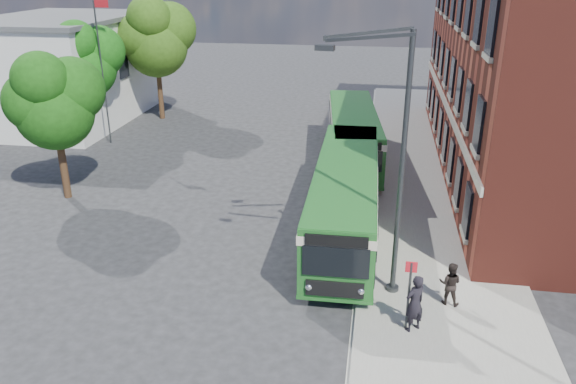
# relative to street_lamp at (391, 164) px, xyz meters

# --- Properties ---
(ground) EXTENTS (120.00, 120.00, 0.00)m
(ground) POSITION_rel_street_lamp_xyz_m (-4.84, 2.00, -4.79)
(ground) COLOR #252528
(ground) RESTS_ON ground
(pavement) EXTENTS (6.00, 48.00, 0.15)m
(pavement) POSITION_rel_street_lamp_xyz_m (2.16, 10.00, -4.72)
(pavement) COLOR gray
(pavement) RESTS_ON ground
(kerb_line) EXTENTS (0.12, 48.00, 0.01)m
(kerb_line) POSITION_rel_street_lamp_xyz_m (-0.89, 10.00, -4.79)
(kerb_line) COLOR beige
(kerb_line) RESTS_ON ground
(brick_office) EXTENTS (12.10, 26.00, 14.20)m
(brick_office) POSITION_rel_street_lamp_xyz_m (9.16, 14.00, 2.18)
(brick_office) COLOR maroon
(brick_office) RESTS_ON ground
(white_building) EXTENTS (9.40, 13.40, 7.30)m
(white_building) POSITION_rel_street_lamp_xyz_m (-22.84, 20.00, -1.13)
(white_building) COLOR silver
(white_building) RESTS_ON ground
(flagpole) EXTENTS (0.95, 0.10, 9.00)m
(flagpole) POSITION_rel_street_lamp_xyz_m (-17.29, 15.00, 0.15)
(flagpole) COLOR #313436
(flagpole) RESTS_ON ground
(street_lamp) EXTENTS (2.96, 2.38, 9.00)m
(street_lamp) POSITION_rel_street_lamp_xyz_m (0.00, 0.00, 0.00)
(street_lamp) COLOR #313436
(street_lamp) RESTS_ON ground
(bus_stop_sign) EXTENTS (0.35, 0.08, 2.52)m
(bus_stop_sign) POSITION_rel_street_lamp_xyz_m (0.76, -2.20, -3.28)
(bus_stop_sign) COLOR #313436
(bus_stop_sign) RESTS_ON ground
(bus_front) EXTENTS (2.80, 12.57, 3.02)m
(bus_front) POSITION_rel_street_lamp_xyz_m (-1.64, 4.62, -2.96)
(bus_front) COLOR #1F6022
(bus_front) RESTS_ON ground
(bus_rear) EXTENTS (3.75, 11.33, 3.02)m
(bus_rear) POSITION_rel_street_lamp_xyz_m (-1.84, 13.81, -2.96)
(bus_rear) COLOR #206221
(bus_rear) RESTS_ON ground
(pedestrian_a) EXTENTS (0.83, 0.80, 1.91)m
(pedestrian_a) POSITION_rel_street_lamp_xyz_m (0.96, -2.21, -3.68)
(pedestrian_a) COLOR black
(pedestrian_a) RESTS_ON pavement
(pedestrian_b) EXTENTS (0.85, 0.73, 1.52)m
(pedestrian_b) POSITION_rel_street_lamp_xyz_m (2.20, -0.54, -3.88)
(pedestrian_b) COLOR black
(pedestrian_b) RESTS_ON pavement
(tree_left) EXTENTS (4.27, 4.06, 7.20)m
(tree_left) POSITION_rel_street_lamp_xyz_m (-15.35, 6.20, 0.09)
(tree_left) COLOR #3B2515
(tree_left) RESTS_ON ground
(tree_mid) EXTENTS (4.49, 4.27, 7.58)m
(tree_mid) POSITION_rel_street_lamp_xyz_m (-18.87, 15.94, 0.35)
(tree_mid) COLOR #3B2515
(tree_mid) RESTS_ON ground
(tree_right) EXTENTS (5.18, 4.92, 8.75)m
(tree_right) POSITION_rel_street_lamp_xyz_m (-16.24, 21.30, 1.14)
(tree_right) COLOR #3B2515
(tree_right) RESTS_ON ground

